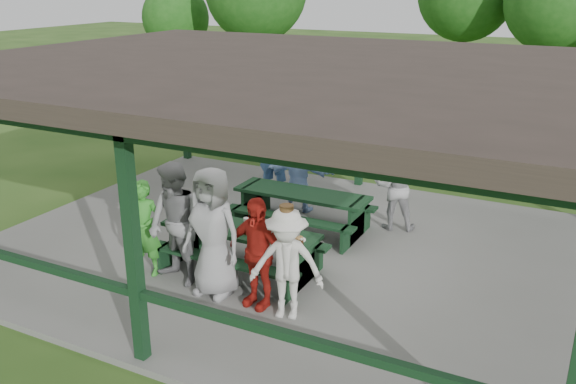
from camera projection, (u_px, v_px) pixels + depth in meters
The scene contains 18 objects.
ground at pixel (282, 250), 10.87m from camera, with size 90.00×90.00×0.00m, color #284C17.
concrete_slab at pixel (282, 248), 10.85m from camera, with size 10.00×8.00×0.10m, color slate.
pavilion_structure at pixel (282, 71), 9.82m from camera, with size 10.60×8.60×3.24m.
picnic_table_near at pixel (241, 244), 9.73m from camera, with size 2.58×1.39×0.75m.
picnic_table_far at pixel (302, 206), 11.36m from camera, with size 2.53×1.39×0.75m.
table_setting at pixel (243, 226), 9.61m from camera, with size 2.29×0.45×0.10m.
contestant_green at pixel (145, 228), 9.55m from camera, with size 0.57×0.37×1.56m, color #34912A.
contestant_grey_left at pixel (176, 225), 9.21m from camera, with size 0.94×0.73×1.93m, color gray.
contestant_grey_mid at pixel (213, 232), 8.88m from camera, with size 0.96×0.63×1.97m, color gray.
contestant_red at pixel (257, 252), 8.60m from camera, with size 0.97×0.40×1.66m, color #A61C14.
contestant_white_fedora at pixel (287, 264), 8.30m from camera, with size 1.15×0.83×1.66m.
spectator_lblue at pixel (299, 175), 12.23m from camera, with size 1.41×0.45×1.52m, color #99BBEC.
spectator_blue at pixel (274, 151), 13.05m from camera, with size 0.71×0.47×1.95m, color #3A6197.
spectator_grey at pixel (396, 186), 11.32m from camera, with size 0.81×0.63×1.66m, color #9C9C9F.
pickup_truck at pixel (470, 119), 17.38m from camera, with size 2.59×5.62×1.56m, color silver.
farm_trailer at pixel (301, 120), 17.68m from camera, with size 3.96×1.95×1.38m.
tree_mid at pixel (557, 1), 21.44m from camera, with size 3.61×3.61×5.64m.
tree_edge_left at pixel (176, 18), 25.85m from camera, with size 2.83×2.83×4.42m.
Camera 1 is at (4.58, -8.79, 4.59)m, focal length 38.00 mm.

